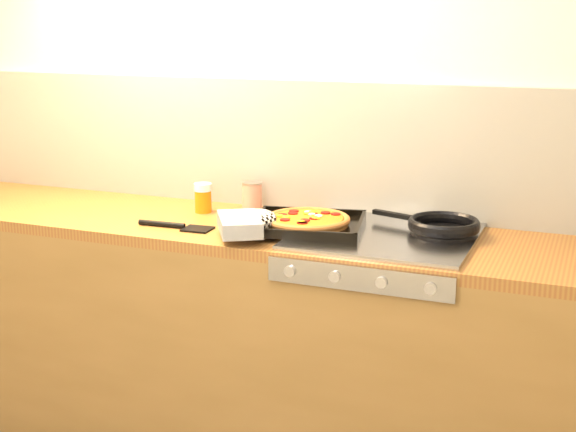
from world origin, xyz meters
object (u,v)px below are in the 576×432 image
at_px(frying_pan, 442,226).
at_px(juice_glass, 203,198).
at_px(tomato_can, 252,196).
at_px(pizza_on_tray, 289,222).

distance_m(frying_pan, juice_glass, 0.93).
relative_size(tomato_can, juice_glass, 0.99).
relative_size(pizza_on_tray, tomato_can, 4.60).
bearing_deg(pizza_on_tray, frying_pan, 17.05).
xyz_separation_m(pizza_on_tray, tomato_can, (-0.26, 0.26, 0.01)).
bearing_deg(tomato_can, juice_glass, -148.84).
bearing_deg(juice_glass, frying_pan, -0.62).
height_order(pizza_on_tray, tomato_can, tomato_can).
distance_m(tomato_can, juice_glass, 0.19).
distance_m(pizza_on_tray, juice_glass, 0.45).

